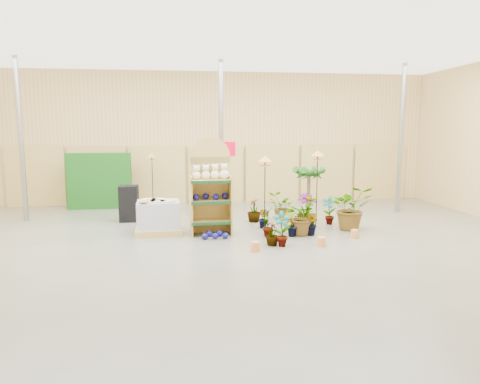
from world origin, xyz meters
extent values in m
cube|color=#5A5A4E|center=(0.00, 0.00, -0.05)|extent=(15.00, 12.00, 0.10)
cube|color=white|center=(0.00, 0.00, 4.55)|extent=(15.00, 12.00, 0.10)
cube|color=tan|center=(0.00, 6.05, 2.25)|extent=(15.00, 0.10, 4.50)
cylinder|color=gray|center=(-5.50, 3.50, 2.25)|extent=(0.14, 0.14, 4.50)
cylinder|color=gray|center=(5.50, 3.50, 2.25)|extent=(0.14, 0.14, 4.50)
cylinder|color=gray|center=(0.00, 3.50, 2.25)|extent=(0.14, 0.14, 4.50)
cube|color=tan|center=(-6.00, 5.92, 1.00)|extent=(1.90, 0.06, 2.00)
cube|color=tan|center=(-4.00, 5.92, 1.00)|extent=(1.90, 0.06, 2.00)
cube|color=tan|center=(-2.00, 5.92, 1.00)|extent=(1.90, 0.06, 2.00)
cube|color=tan|center=(0.00, 5.92, 1.00)|extent=(1.90, 0.06, 2.00)
cube|color=tan|center=(2.00, 5.92, 1.00)|extent=(1.90, 0.06, 2.00)
cube|color=tan|center=(4.00, 5.92, 1.00)|extent=(1.90, 0.06, 2.00)
cube|color=tan|center=(6.00, 5.92, 1.00)|extent=(1.90, 0.06, 2.00)
cube|color=#A98C45|center=(-0.44, 1.55, 0.94)|extent=(1.00, 0.14, 1.88)
cylinder|color=#A98C45|center=(-0.44, 1.55, 1.88)|extent=(1.00, 0.14, 0.99)
cube|color=#A98C45|center=(-0.44, 1.27, 0.33)|extent=(0.98, 0.60, 0.04)
cube|color=#0F3819|center=(-0.44, 0.99, 0.33)|extent=(0.95, 0.08, 0.07)
cube|color=#A98C45|center=(-0.44, 1.27, 0.83)|extent=(0.98, 0.60, 0.04)
cube|color=#0F3819|center=(-0.44, 0.99, 0.83)|extent=(0.95, 0.08, 0.07)
cube|color=#A98C45|center=(-0.44, 1.27, 1.33)|extent=(0.98, 0.60, 0.04)
cube|color=#0F3819|center=(-0.44, 0.99, 1.33)|extent=(0.95, 0.08, 0.07)
cube|color=#A98C45|center=(-0.91, 1.27, 0.72)|extent=(0.07, 0.55, 1.44)
cube|color=#A98C45|center=(0.04, 1.27, 0.72)|extent=(0.07, 0.55, 1.44)
sphere|color=#F1EDCD|center=(-0.77, 1.33, 1.44)|extent=(0.20, 0.20, 0.20)
sphere|color=#F1EDCD|center=(-0.77, 1.33, 1.61)|extent=(0.15, 0.15, 0.15)
sphere|color=#F1EDCD|center=(-0.55, 1.33, 1.45)|extent=(0.21, 0.21, 0.21)
sphere|color=#F1EDCD|center=(-0.55, 1.33, 1.62)|extent=(0.15, 0.15, 0.15)
sphere|color=#F1EDCD|center=(-0.33, 1.33, 1.46)|extent=(0.22, 0.22, 0.22)
sphere|color=#F1EDCD|center=(-0.33, 1.33, 1.63)|extent=(0.15, 0.15, 0.15)
sphere|color=#F1EDCD|center=(-0.11, 1.33, 1.46)|extent=(0.23, 0.23, 0.23)
sphere|color=#F1EDCD|center=(-0.11, 1.33, 1.64)|extent=(0.15, 0.15, 0.15)
sphere|color=navy|center=(-0.79, 1.24, 0.93)|extent=(0.17, 0.17, 0.17)
sphere|color=navy|center=(-0.55, 1.38, 0.93)|extent=(0.17, 0.17, 0.17)
sphere|color=navy|center=(-0.32, 1.24, 0.93)|extent=(0.17, 0.17, 0.17)
sphere|color=navy|center=(-0.08, 1.38, 0.93)|extent=(0.17, 0.17, 0.17)
sphere|color=navy|center=(-0.61, 0.80, 0.07)|extent=(0.15, 0.15, 0.15)
sphere|color=navy|center=(-0.49, 1.04, 0.07)|extent=(0.15, 0.15, 0.15)
sphere|color=navy|center=(-0.37, 0.80, 0.07)|extent=(0.15, 0.15, 0.15)
sphere|color=navy|center=(-0.25, 1.04, 0.07)|extent=(0.15, 0.15, 0.15)
sphere|color=navy|center=(-0.13, 0.80, 0.07)|extent=(0.15, 0.15, 0.15)
cube|color=tan|center=(-1.71, 1.60, 0.07)|extent=(1.17, 1.00, 0.14)
cube|color=#B0B7D0|center=(-1.71, 1.60, 0.47)|extent=(1.08, 0.90, 0.65)
cylinder|color=beige|center=(-1.95, 1.46, 0.81)|extent=(0.37, 0.37, 0.04)
cylinder|color=beige|center=(-1.71, 1.46, 0.81)|extent=(0.37, 0.37, 0.04)
cylinder|color=beige|center=(-1.48, 1.46, 0.81)|extent=(0.37, 0.37, 0.04)
cylinder|color=beige|center=(-1.95, 1.74, 0.81)|extent=(0.37, 0.37, 0.04)
cylinder|color=beige|center=(-1.71, 1.74, 0.81)|extent=(0.37, 0.37, 0.04)
cube|color=black|center=(-2.62, 3.11, 0.25)|extent=(0.50, 0.50, 0.50)
cube|color=black|center=(-2.62, 3.11, 0.75)|extent=(0.50, 0.50, 0.50)
cube|color=#145113|center=(-3.80, 5.20, 0.90)|extent=(2.00, 0.30, 1.80)
cylinder|color=gray|center=(0.10, 3.00, 1.10)|extent=(0.05, 0.05, 2.20)
cube|color=red|center=(0.10, 2.96, 2.00)|extent=(0.50, 0.03, 0.40)
cylinder|color=black|center=(0.84, 1.04, 0.84)|extent=(0.02, 0.02, 1.68)
cylinder|color=#D68345|center=(0.84, 1.04, 1.68)|extent=(0.30, 0.30, 0.02)
cone|color=#D68345|center=(0.84, 1.04, 1.85)|extent=(0.34, 0.34, 0.14)
cylinder|color=black|center=(2.33, 1.69, 0.88)|extent=(0.02, 0.02, 1.77)
cylinder|color=#D68345|center=(2.33, 1.69, 1.77)|extent=(0.30, 0.30, 0.02)
cone|color=#D68345|center=(2.33, 1.69, 1.94)|extent=(0.34, 0.34, 0.14)
cylinder|color=black|center=(-2.10, 4.91, 0.79)|extent=(0.02, 0.02, 1.57)
cylinder|color=#D68345|center=(-2.10, 4.91, 1.57)|extent=(0.30, 0.30, 0.02)
cone|color=#D68345|center=(-2.10, 4.91, 1.74)|extent=(0.34, 0.34, 0.14)
cylinder|color=brown|center=(2.32, 2.42, 0.64)|extent=(0.10, 0.10, 1.28)
imported|color=#195013|center=(0.89, 0.89, 0.38)|extent=(0.43, 0.48, 0.76)
imported|color=#195013|center=(1.44, 0.85, 0.29)|extent=(0.37, 0.33, 0.57)
imported|color=#195013|center=(1.72, 1.00, 0.45)|extent=(1.04, 1.07, 0.90)
imported|color=#195013|center=(2.04, 1.61, 0.45)|extent=(0.66, 0.66, 0.90)
imported|color=#195013|center=(2.78, 2.01, 0.39)|extent=(0.49, 0.45, 0.77)
imported|color=#195013|center=(0.95, 1.75, 0.27)|extent=(0.36, 0.37, 0.53)
imported|color=#195013|center=(1.60, 2.64, 0.39)|extent=(0.78, 0.70, 0.78)
imported|color=#195013|center=(0.84, 0.11, 0.26)|extent=(0.33, 0.33, 0.52)
imported|color=#195013|center=(1.03, 0.00, 0.39)|extent=(0.43, 0.31, 0.78)
imported|color=#195013|center=(1.96, 0.85, 0.29)|extent=(0.37, 0.40, 0.59)
imported|color=#195013|center=(3.14, 1.37, 0.57)|extent=(1.08, 0.96, 1.13)
imported|color=#195013|center=(0.82, 2.57, 0.33)|extent=(0.39, 0.39, 0.66)
camera|label=1|loc=(-1.00, -8.91, 2.53)|focal=32.00mm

